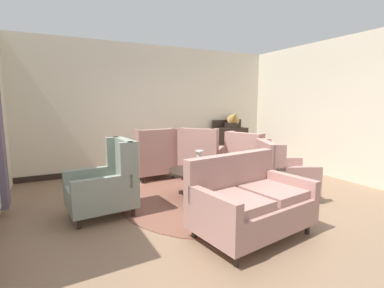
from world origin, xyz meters
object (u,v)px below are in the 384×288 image
(sideboard, at_px, (230,143))
(settee, at_px, (249,203))
(armchair_foreground_right, at_px, (153,158))
(armchair_near_window, at_px, (249,159))
(armchair_back_corner, at_px, (281,173))
(armchair_beside_settee, at_px, (201,158))
(armchair_far_left, at_px, (107,184))
(coffee_table, at_px, (195,175))
(gramophone, at_px, (234,119))
(porcelain_vase, at_px, (199,161))

(sideboard, bearing_deg, settee, -121.30)
(armchair_foreground_right, bearing_deg, settee, 90.54)
(armchair_near_window, xyz_separation_m, sideboard, (0.63, 1.62, 0.10))
(armchair_near_window, height_order, armchair_back_corner, armchair_near_window)
(sideboard, bearing_deg, armchair_foreground_right, -166.01)
(sideboard, bearing_deg, armchair_beside_settee, -144.25)
(settee, relative_size, armchair_beside_settee, 1.26)
(armchair_near_window, xyz_separation_m, armchair_far_left, (-2.99, -0.56, 0.02))
(armchair_near_window, bearing_deg, settee, 120.15)
(settee, relative_size, armchair_foreground_right, 1.42)
(armchair_near_window, xyz_separation_m, armchair_beside_settee, (-0.83, 0.57, 0.01))
(settee, bearing_deg, armchair_far_left, 126.25)
(sideboard, bearing_deg, coffee_table, -135.21)
(armchair_beside_settee, bearing_deg, gramophone, -103.71)
(porcelain_vase, xyz_separation_m, armchair_near_window, (1.49, 0.57, -0.21))
(porcelain_vase, height_order, gramophone, gramophone)
(armchair_back_corner, height_order, armchair_beside_settee, armchair_beside_settee)
(armchair_foreground_right, bearing_deg, coffee_table, 94.48)
(porcelain_vase, xyz_separation_m, sideboard, (2.12, 2.18, -0.11))
(porcelain_vase, distance_m, armchair_beside_settee, 1.33)
(armchair_near_window, bearing_deg, armchair_far_left, 78.86)
(porcelain_vase, bearing_deg, settee, -93.11)
(coffee_table, height_order, armchair_back_corner, armchair_back_corner)
(armchair_near_window, bearing_deg, armchair_back_corner, 147.99)
(armchair_near_window, distance_m, armchair_back_corner, 1.14)
(armchair_back_corner, xyz_separation_m, armchair_foreground_right, (-1.54, 2.15, 0.03))
(settee, bearing_deg, sideboard, 50.28)
(sideboard, bearing_deg, armchair_far_left, -149.02)
(coffee_table, bearing_deg, gramophone, 42.97)
(armchair_near_window, bearing_deg, gramophone, -45.51)
(settee, height_order, sideboard, sideboard)
(coffee_table, relative_size, settee, 0.58)
(settee, bearing_deg, porcelain_vase, 78.47)
(coffee_table, bearing_deg, armchair_beside_settee, 57.12)
(armchair_near_window, bearing_deg, coffee_table, 87.62)
(armchair_near_window, distance_m, sideboard, 1.74)
(porcelain_vase, distance_m, sideboard, 3.04)
(porcelain_vase, bearing_deg, armchair_beside_settee, 59.78)
(armchair_far_left, bearing_deg, armchair_near_window, 95.24)
(armchair_foreground_right, bearing_deg, armchair_back_corner, 122.81)
(coffee_table, relative_size, armchair_far_left, 0.82)
(armchair_near_window, distance_m, armchair_beside_settee, 1.01)
(settee, height_order, armchair_back_corner, armchair_back_corner)
(armchair_back_corner, xyz_separation_m, armchair_beside_settee, (-0.63, 1.69, 0.03))
(settee, bearing_deg, armchair_foreground_right, 84.97)
(coffee_table, xyz_separation_m, armchair_far_left, (-1.45, -0.02, 0.04))
(coffee_table, xyz_separation_m, armchair_back_corner, (1.34, -0.58, 0.00))
(settee, xyz_separation_m, armchair_beside_settee, (0.74, 2.56, 0.04))
(porcelain_vase, bearing_deg, armchair_far_left, 179.56)
(settee, height_order, armchair_beside_settee, armchair_beside_settee)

